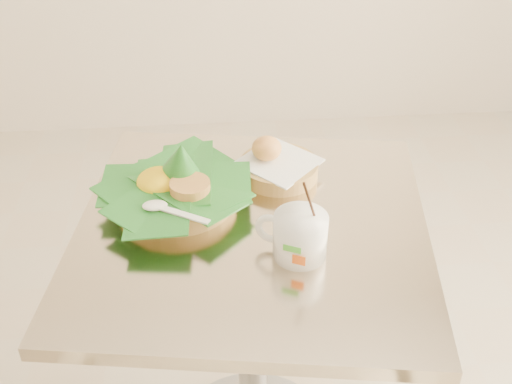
{
  "coord_description": "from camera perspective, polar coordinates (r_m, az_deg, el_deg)",
  "views": [
    {
      "loc": [
        0.12,
        -1.0,
        1.54
      ],
      "look_at": [
        0.21,
        0.02,
        0.82
      ],
      "focal_mm": 45.0,
      "sensor_mm": 36.0,
      "label": 1
    }
  ],
  "objects": [
    {
      "name": "cafe_table",
      "position": [
        1.44,
        -0.31,
        -9.83
      ],
      "size": [
        0.8,
        0.8,
        0.75
      ],
      "rotation": [
        0.0,
        0.0,
        -0.15
      ],
      "color": "gray",
      "rests_on": "floor"
    },
    {
      "name": "coffee_mug",
      "position": [
        1.19,
        3.82,
        -3.8
      ],
      "size": [
        0.13,
        0.11,
        0.17
      ],
      "rotation": [
        0.0,
        0.0,
        -0.43
      ],
      "color": "white",
      "rests_on": "cafe_table"
    },
    {
      "name": "rice_basket",
      "position": [
        1.34,
        -7.13,
        0.64
      ],
      "size": [
        0.31,
        0.31,
        0.16
      ],
      "rotation": [
        0.0,
        0.0,
        -0.22
      ],
      "color": "tan",
      "rests_on": "cafe_table"
    },
    {
      "name": "bread_basket",
      "position": [
        1.42,
        1.86,
        2.42
      ],
      "size": [
        0.21,
        0.21,
        0.09
      ],
      "rotation": [
        0.0,
        0.0,
        0.03
      ],
      "color": "tan",
      "rests_on": "cafe_table"
    }
  ]
}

